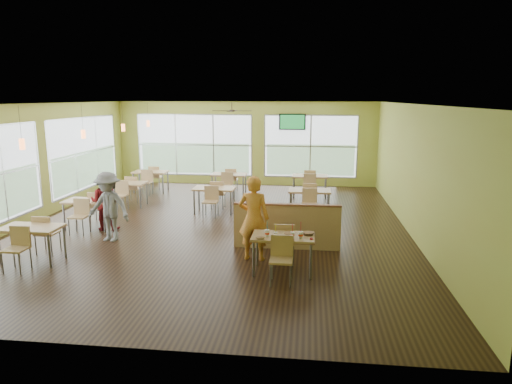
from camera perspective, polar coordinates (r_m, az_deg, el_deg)
room at (r=11.82m, az=-5.40°, el=3.15°), size 12.00×12.04×3.20m
window_bays at (r=15.50m, az=-12.64°, el=4.50°), size 9.24×10.24×2.38m
main_table at (r=8.87m, az=3.40°, el=-6.19°), size 1.22×1.52×0.87m
half_wall_divider at (r=10.29m, az=3.87°, el=-4.28°), size 2.40×0.14×1.04m
dining_tables at (r=13.88m, az=-8.10°, el=0.31°), size 6.92×8.72×0.87m
pendant_lights at (r=13.39m, az=-18.48°, el=7.29°), size 0.11×7.31×0.86m
ceiling_fan at (r=14.64m, az=-3.02°, el=10.14°), size 1.25×1.25×0.29m
tv_backwall at (r=17.36m, az=4.57°, el=8.73°), size 1.00×0.07×0.60m
man_plaid at (r=9.49m, az=-0.29°, el=-3.29°), size 0.69×0.49×1.79m
patron_maroon at (r=12.29m, az=-18.42°, el=-1.14°), size 0.77×0.62×1.49m
patron_grey at (r=11.29m, az=-17.95°, el=-1.77°), size 1.18×0.82×1.66m
cup_blue at (r=8.74m, az=1.41°, el=-5.14°), size 0.10×0.10×0.36m
cup_yellow at (r=8.67m, az=2.46°, el=-5.37°), size 0.08×0.08×0.30m
cup_red_near at (r=8.69m, az=4.57°, el=-5.33°), size 0.09×0.09×0.31m
cup_red_far at (r=8.67m, az=5.61°, el=-5.34°), size 0.10×0.10×0.35m
food_basket at (r=8.91m, az=6.56°, el=-5.16°), size 0.23×0.23×0.05m
ketchup_cup at (r=8.65m, az=6.94°, el=-5.81°), size 0.06×0.06×0.03m
wrapper_left at (r=8.63m, az=0.52°, el=-5.71°), size 0.21×0.20×0.04m
wrapper_mid at (r=8.89m, az=4.18°, el=-5.17°), size 0.25×0.24×0.05m
wrapper_right at (r=8.56m, az=4.40°, el=-5.92°), size 0.15×0.13×0.03m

